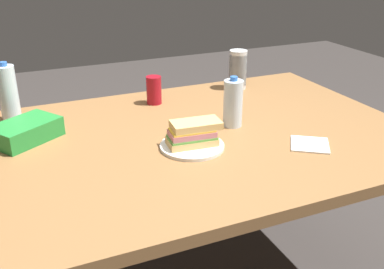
# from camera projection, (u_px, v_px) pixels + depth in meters

# --- Properties ---
(dining_table) EXTENTS (1.71, 1.12, 0.76)m
(dining_table) POSITION_uv_depth(u_px,v_px,m) (185.00, 155.00, 1.68)
(dining_table) COLOR olive
(dining_table) RESTS_ON ground_plane
(paper_plate) EXTENTS (0.22, 0.22, 0.01)m
(paper_plate) POSITION_uv_depth(u_px,v_px,m) (192.00, 146.00, 1.55)
(paper_plate) COLOR white
(paper_plate) RESTS_ON dining_table
(sandwich) EXTENTS (0.19, 0.11, 0.08)m
(sandwich) POSITION_uv_depth(u_px,v_px,m) (193.00, 133.00, 1.53)
(sandwich) COLOR #DBB26B
(sandwich) RESTS_ON paper_plate
(soda_can_red) EXTENTS (0.07, 0.07, 0.12)m
(soda_can_red) POSITION_uv_depth(u_px,v_px,m) (154.00, 90.00, 1.95)
(soda_can_red) COLOR maroon
(soda_can_red) RESTS_ON dining_table
(chip_bag) EXTENTS (0.27, 0.25, 0.07)m
(chip_bag) POSITION_uv_depth(u_px,v_px,m) (25.00, 131.00, 1.60)
(chip_bag) COLOR #268C38
(chip_bag) RESTS_ON dining_table
(water_bottle_tall) EXTENTS (0.07, 0.07, 0.24)m
(water_bottle_tall) POSITION_uv_depth(u_px,v_px,m) (8.00, 94.00, 1.74)
(water_bottle_tall) COLOR silver
(water_bottle_tall) RESTS_ON dining_table
(plastic_cup_stack) EXTENTS (0.08, 0.08, 0.18)m
(plastic_cup_stack) POSITION_uv_depth(u_px,v_px,m) (238.00, 70.00, 2.13)
(plastic_cup_stack) COLOR silver
(plastic_cup_stack) RESTS_ON dining_table
(water_bottle_spare) EXTENTS (0.07, 0.07, 0.20)m
(water_bottle_spare) POSITION_uv_depth(u_px,v_px,m) (233.00, 103.00, 1.70)
(water_bottle_spare) COLOR silver
(water_bottle_spare) RESTS_ON dining_table
(paper_napkin) EXTENTS (0.18, 0.18, 0.01)m
(paper_napkin) POSITION_uv_depth(u_px,v_px,m) (310.00, 145.00, 1.57)
(paper_napkin) COLOR white
(paper_napkin) RESTS_ON dining_table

